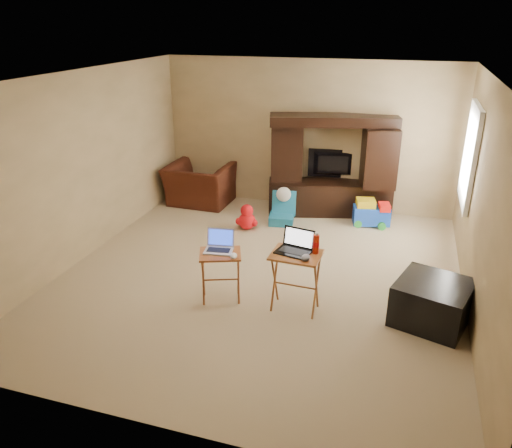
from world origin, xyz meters
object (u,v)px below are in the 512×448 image
(entertainment_center, at_px, (331,166))
(laptop_right, at_px, (293,243))
(television, at_px, (333,165))
(push_toy, at_px, (372,212))
(laptop_left, at_px, (218,242))
(mouse_left, at_px, (234,256))
(tray_table_right, at_px, (295,282))
(ottoman, at_px, (432,302))
(child_rocker, at_px, (282,209))
(plush_toy, at_px, (247,217))
(water_bottle, at_px, (316,244))
(recliner, at_px, (199,185))
(mouse_right, at_px, (306,258))
(tray_table_left, at_px, (221,276))

(entertainment_center, relative_size, laptop_right, 5.50)
(television, height_order, push_toy, television)
(laptop_left, xyz_separation_m, mouse_left, (0.22, -0.10, -0.09))
(tray_table_right, bearing_deg, mouse_left, -167.94)
(ottoman, bearing_deg, child_rocker, 135.47)
(plush_toy, xyz_separation_m, tray_table_right, (1.25, -2.06, 0.15))
(laptop_left, xyz_separation_m, water_bottle, (1.11, 0.10, 0.08))
(recliner, distance_m, tray_table_right, 3.79)
(laptop_right, bearing_deg, television, 103.15)
(child_rocker, bearing_deg, mouse_right, -79.68)
(entertainment_center, height_order, tray_table_right, entertainment_center)
(tray_table_left, distance_m, water_bottle, 1.20)
(entertainment_center, bearing_deg, mouse_left, -114.37)
(tray_table_left, bearing_deg, mouse_right, -24.95)
(television, height_order, tray_table_right, television)
(recliner, xyz_separation_m, laptop_right, (2.38, -2.90, 0.47))
(tray_table_left, relative_size, mouse_left, 4.92)
(entertainment_center, bearing_deg, laptop_left, -118.50)
(mouse_left, height_order, mouse_right, mouse_right)
(recliner, height_order, laptop_left, laptop_left)
(television, bearing_deg, mouse_left, 72.67)
(plush_toy, relative_size, tray_table_right, 0.59)
(laptop_right, distance_m, water_bottle, 0.25)
(recliner, distance_m, plush_toy, 1.46)
(entertainment_center, height_order, laptop_right, entertainment_center)
(television, relative_size, laptop_right, 2.29)
(mouse_right, relative_size, water_bottle, 0.66)
(television, distance_m, plush_toy, 1.80)
(ottoman, xyz_separation_m, water_bottle, (-1.29, -0.13, 0.58))
(plush_toy, xyz_separation_m, mouse_left, (0.56, -2.17, 0.43))
(recliner, height_order, ottoman, recliner)
(laptop_right, bearing_deg, water_bottle, 25.56)
(push_toy, bearing_deg, tray_table_right, -115.26)
(television, distance_m, push_toy, 1.08)
(push_toy, xyz_separation_m, tray_table_right, (-0.61, -2.81, 0.14))
(mouse_right, bearing_deg, plush_toy, 122.40)
(recliner, bearing_deg, laptop_left, 118.65)
(plush_toy, relative_size, water_bottle, 1.91)
(entertainment_center, xyz_separation_m, ottoman, (1.62, -2.93, -0.60))
(mouse_right, bearing_deg, laptop_left, 174.42)
(plush_toy, height_order, laptop_right, laptop_right)
(television, height_order, laptop_left, television)
(tray_table_left, height_order, tray_table_right, tray_table_right)
(ottoman, distance_m, mouse_left, 2.24)
(plush_toy, bearing_deg, child_rocker, 40.19)
(laptop_right, xyz_separation_m, mouse_right, (0.17, -0.14, -0.09))
(plush_toy, bearing_deg, water_bottle, -53.71)
(tray_table_left, bearing_deg, television, 56.66)
(tray_table_right, bearing_deg, television, 94.67)
(mouse_left, bearing_deg, water_bottle, 12.53)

